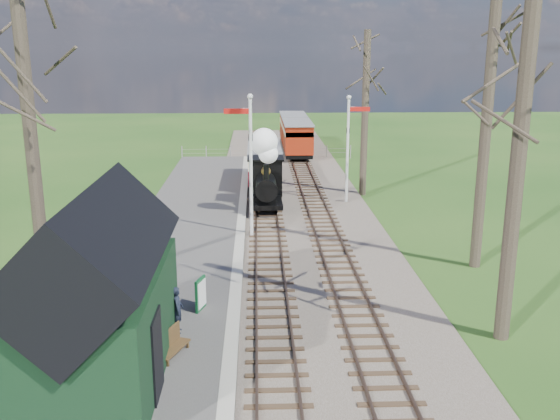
{
  "coord_description": "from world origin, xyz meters",
  "views": [
    {
      "loc": [
        -0.45,
        -10.11,
        8.05
      ],
      "look_at": [
        0.49,
        14.62,
        1.6
      ],
      "focal_mm": 40.0,
      "sensor_mm": 36.0,
      "label": 1
    }
  ],
  "objects_px": {
    "red_carriage_a": "(297,138)",
    "sign_board": "(201,294)",
    "red_carriage_b": "(293,129)",
    "bench": "(170,344)",
    "coach": "(264,162)",
    "station_shed": "(98,296)",
    "semaphore_near": "(249,156)",
    "semaphore_far": "(349,141)",
    "person": "(177,310)",
    "locomotive": "(266,174)"
  },
  "relations": [
    {
      "from": "station_shed",
      "to": "person",
      "type": "distance_m",
      "value": 3.12
    },
    {
      "from": "station_shed",
      "to": "red_carriage_a",
      "type": "relative_size",
      "value": 1.21
    },
    {
      "from": "coach",
      "to": "bench",
      "type": "xyz_separation_m",
      "value": [
        -2.77,
        -21.68,
        -0.9
      ]
    },
    {
      "from": "bench",
      "to": "person",
      "type": "height_order",
      "value": "person"
    },
    {
      "from": "red_carriage_a",
      "to": "sign_board",
      "type": "height_order",
      "value": "red_carriage_a"
    },
    {
      "from": "semaphore_far",
      "to": "locomotive",
      "type": "xyz_separation_m",
      "value": [
        -4.39,
        -1.48,
        -1.4
      ]
    },
    {
      "from": "semaphore_near",
      "to": "bench",
      "type": "xyz_separation_m",
      "value": [
        -2.0,
        -11.1,
        -3.09
      ]
    },
    {
      "from": "semaphore_far",
      "to": "red_carriage_b",
      "type": "relative_size",
      "value": 1.09
    },
    {
      "from": "station_shed",
      "to": "semaphore_near",
      "type": "height_order",
      "value": "semaphore_near"
    },
    {
      "from": "red_carriage_b",
      "to": "bench",
      "type": "bearing_deg",
      "value": -98.33
    },
    {
      "from": "semaphore_near",
      "to": "semaphore_far",
      "type": "distance_m",
      "value": 7.91
    },
    {
      "from": "semaphore_near",
      "to": "sign_board",
      "type": "relative_size",
      "value": 6.09
    },
    {
      "from": "red_carriage_a",
      "to": "red_carriage_b",
      "type": "distance_m",
      "value": 5.5
    },
    {
      "from": "semaphore_far",
      "to": "sign_board",
      "type": "xyz_separation_m",
      "value": [
        -6.59,
        -14.13,
        -2.64
      ]
    },
    {
      "from": "sign_board",
      "to": "semaphore_near",
      "type": "bearing_deg",
      "value": 79.91
    },
    {
      "from": "station_shed",
      "to": "locomotive",
      "type": "relative_size",
      "value": 1.5
    },
    {
      "from": "red_carriage_a",
      "to": "semaphore_near",
      "type": "bearing_deg",
      "value": -99.54
    },
    {
      "from": "red_carriage_b",
      "to": "sign_board",
      "type": "bearing_deg",
      "value": -98.14
    },
    {
      "from": "station_shed",
      "to": "coach",
      "type": "relative_size",
      "value": 0.94
    },
    {
      "from": "bench",
      "to": "person",
      "type": "xyz_separation_m",
      "value": [
        0.03,
        1.42,
        0.35
      ]
    },
    {
      "from": "red_carriage_a",
      "to": "person",
      "type": "distance_m",
      "value": 30.22
    },
    {
      "from": "person",
      "to": "semaphore_near",
      "type": "bearing_deg",
      "value": -16.13
    },
    {
      "from": "semaphore_far",
      "to": "station_shed",
      "type": "bearing_deg",
      "value": -115.72
    },
    {
      "from": "bench",
      "to": "person",
      "type": "bearing_deg",
      "value": 88.85
    },
    {
      "from": "coach",
      "to": "sign_board",
      "type": "xyz_separation_m",
      "value": [
        -2.22,
        -18.71,
        -0.72
      ]
    },
    {
      "from": "locomotive",
      "to": "red_carriage_a",
      "type": "xyz_separation_m",
      "value": [
        2.61,
        15.53,
        -0.42
      ]
    },
    {
      "from": "station_shed",
      "to": "person",
      "type": "height_order",
      "value": "station_shed"
    },
    {
      "from": "coach",
      "to": "red_carriage_a",
      "type": "bearing_deg",
      "value": 74.65
    },
    {
      "from": "locomotive",
      "to": "coach",
      "type": "height_order",
      "value": "locomotive"
    },
    {
      "from": "semaphore_far",
      "to": "red_carriage_a",
      "type": "bearing_deg",
      "value": 97.2
    },
    {
      "from": "semaphore_near",
      "to": "locomotive",
      "type": "bearing_deg",
      "value": 80.49
    },
    {
      "from": "station_shed",
      "to": "red_carriage_b",
      "type": "bearing_deg",
      "value": 79.59
    },
    {
      "from": "semaphore_far",
      "to": "locomotive",
      "type": "relative_size",
      "value": 1.36
    },
    {
      "from": "station_shed",
      "to": "red_carriage_b",
      "type": "height_order",
      "value": "station_shed"
    },
    {
      "from": "locomotive",
      "to": "person",
      "type": "relative_size",
      "value": 3.08
    },
    {
      "from": "semaphore_near",
      "to": "coach",
      "type": "height_order",
      "value": "semaphore_near"
    },
    {
      "from": "semaphore_near",
      "to": "bench",
      "type": "distance_m",
      "value": 11.69
    },
    {
      "from": "semaphore_near",
      "to": "locomotive",
      "type": "distance_m",
      "value": 4.88
    },
    {
      "from": "red_carriage_b",
      "to": "station_shed",
      "type": "bearing_deg",
      "value": -100.41
    },
    {
      "from": "station_shed",
      "to": "bench",
      "type": "xyz_separation_m",
      "value": [
        1.53,
        0.9,
        -1.73
      ]
    },
    {
      "from": "red_carriage_a",
      "to": "bench",
      "type": "relative_size",
      "value": 4.03
    },
    {
      "from": "red_carriage_a",
      "to": "bench",
      "type": "distance_m",
      "value": 31.63
    },
    {
      "from": "semaphore_near",
      "to": "bench",
      "type": "relative_size",
      "value": 4.8
    },
    {
      "from": "station_shed",
      "to": "sign_board",
      "type": "relative_size",
      "value": 6.17
    },
    {
      "from": "locomotive",
      "to": "coach",
      "type": "xyz_separation_m",
      "value": [
        0.01,
        6.06,
        -0.52
      ]
    },
    {
      "from": "locomotive",
      "to": "red_carriage_a",
      "type": "distance_m",
      "value": 15.75
    },
    {
      "from": "station_shed",
      "to": "semaphore_far",
      "type": "bearing_deg",
      "value": 64.28
    },
    {
      "from": "red_carriage_a",
      "to": "person",
      "type": "height_order",
      "value": "red_carriage_a"
    },
    {
      "from": "station_shed",
      "to": "semaphore_near",
      "type": "distance_m",
      "value": 12.58
    },
    {
      "from": "locomotive",
      "to": "person",
      "type": "distance_m",
      "value": 14.51
    }
  ]
}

